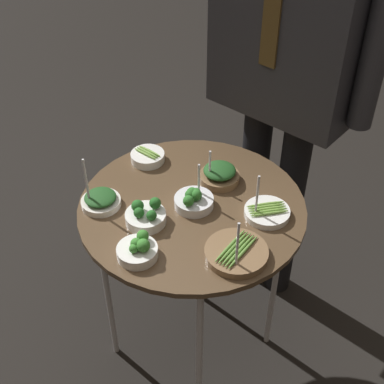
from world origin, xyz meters
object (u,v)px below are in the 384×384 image
object	(u,v)px
serving_cart	(192,217)
waiter_figure	(289,43)
bowl_asparagus_near_rim	(236,252)
bowl_spinach_center	(101,200)
bowl_spinach_back_right	(219,174)
bowl_asparagus_back_left	(148,157)
bowl_broccoli_mid_right	(138,250)
bowl_broccoli_front_right	(193,200)
bowl_broccoli_front_left	(146,215)
bowl_asparagus_mid_left	(267,212)

from	to	relation	value
serving_cart	waiter_figure	size ratio (longest dim) A/B	0.43
bowl_asparagus_near_rim	bowl_spinach_center	world-z (taller)	bowl_spinach_center
bowl_spinach_back_right	waiter_figure	world-z (taller)	waiter_figure
bowl_asparagus_back_left	serving_cart	bearing A→B (deg)	-15.98
bowl_asparagus_back_left	bowl_broccoli_mid_right	bearing A→B (deg)	-49.12
bowl_broccoli_front_right	bowl_spinach_center	bearing A→B (deg)	-140.47
bowl_asparagus_near_rim	bowl_broccoli_front_left	xyz separation A→B (m)	(-0.28, -0.06, 0.01)
bowl_spinach_center	waiter_figure	xyz separation A→B (m)	(0.20, 0.66, 0.33)
bowl_spinach_center	bowl_broccoli_front_right	bearing A→B (deg)	39.53
bowl_spinach_back_right	bowl_asparagus_near_rim	world-z (taller)	bowl_asparagus_near_rim
bowl_asparagus_mid_left	bowl_broccoli_front_right	bearing A→B (deg)	-149.69
bowl_asparagus_mid_left	bowl_spinach_center	bearing A→B (deg)	-144.53
bowl_spinach_back_right	waiter_figure	xyz separation A→B (m)	(0.00, 0.33, 0.33)
waiter_figure	bowl_spinach_center	bearing A→B (deg)	-106.84
bowl_broccoli_mid_right	bowl_spinach_center	world-z (taller)	bowl_spinach_center
bowl_asparagus_back_left	waiter_figure	size ratio (longest dim) A/B	0.07
bowl_asparagus_back_left	bowl_asparagus_near_rim	world-z (taller)	bowl_asparagus_near_rim
bowl_asparagus_mid_left	bowl_spinach_back_right	bearing A→B (deg)	170.05
bowl_asparagus_back_left	bowl_spinach_back_right	xyz separation A→B (m)	(0.25, 0.07, 0.01)
bowl_broccoli_mid_right	bowl_spinach_center	size ratio (longest dim) A/B	0.63
bowl_broccoli_front_right	bowl_asparagus_near_rim	size ratio (longest dim) A/B	0.76
bowl_broccoli_front_left	bowl_asparagus_near_rim	bearing A→B (deg)	12.26
bowl_broccoli_front_left	bowl_asparagus_mid_left	bearing A→B (deg)	45.01
bowl_asparagus_back_left	bowl_broccoli_front_right	xyz separation A→B (m)	(0.26, -0.08, 0.01)
bowl_broccoli_front_left	bowl_broccoli_front_right	bearing A→B (deg)	66.28
bowl_broccoli_front_left	bowl_spinach_center	xyz separation A→B (m)	(-0.15, -0.04, -0.00)
bowl_spinach_center	bowl_asparagus_mid_left	size ratio (longest dim) A/B	1.16
bowl_asparagus_near_rim	bowl_broccoli_mid_right	world-z (taller)	bowl_asparagus_near_rim
bowl_asparagus_back_left	bowl_asparagus_near_rim	xyz separation A→B (m)	(0.48, -0.16, -0.00)
bowl_broccoli_front_right	bowl_asparagus_mid_left	size ratio (longest dim) A/B	0.86
bowl_asparagus_back_left	bowl_spinach_back_right	world-z (taller)	bowl_spinach_back_right
bowl_spinach_back_right	bowl_spinach_center	xyz separation A→B (m)	(-0.20, -0.32, -0.01)
bowl_broccoli_front_left	bowl_spinach_center	bearing A→B (deg)	-166.51
serving_cart	bowl_asparagus_near_rim	bearing A→B (deg)	-19.73
serving_cart	bowl_spinach_back_right	xyz separation A→B (m)	(-0.01, 0.14, 0.08)
bowl_broccoli_front_right	bowl_broccoli_front_left	bearing A→B (deg)	-113.72
bowl_asparagus_back_left	bowl_asparagus_near_rim	bearing A→B (deg)	-17.76
bowl_broccoli_front_right	bowl_asparagus_near_rim	world-z (taller)	bowl_asparagus_near_rim
bowl_asparagus_near_rim	bowl_broccoli_front_left	bearing A→B (deg)	-167.74
bowl_broccoli_mid_right	bowl_spinach_center	distance (m)	0.24
bowl_broccoli_front_right	waiter_figure	size ratio (longest dim) A/B	0.08
bowl_asparagus_near_rim	bowl_broccoli_front_right	bearing A→B (deg)	160.21
bowl_broccoli_front_right	bowl_asparagus_mid_left	world-z (taller)	bowl_asparagus_mid_left
bowl_asparagus_back_left	waiter_figure	xyz separation A→B (m)	(0.25, 0.40, 0.33)
bowl_spinach_back_right	bowl_asparagus_back_left	bearing A→B (deg)	-164.03
bowl_asparagus_back_left	bowl_broccoli_front_left	bearing A→B (deg)	-46.84
bowl_asparagus_back_left	bowl_broccoli_front_right	distance (m)	0.28
bowl_asparagus_back_left	bowl_broccoli_front_right	bearing A→B (deg)	-16.04
bowl_asparagus_near_rim	bowl_asparagus_mid_left	xyz separation A→B (m)	(-0.03, 0.19, -0.00)
serving_cart	bowl_broccoli_front_right	xyz separation A→B (m)	(0.01, -0.00, 0.08)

